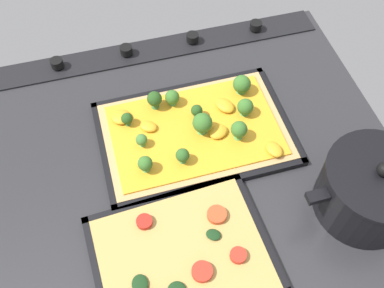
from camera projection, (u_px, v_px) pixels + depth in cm
name	position (u px, v px, depth cm)	size (l,w,h in cm)	color
ground_plane	(198.00, 167.00, 86.77)	(77.50, 71.14, 3.00)	#28282B
stove_control_panel	(160.00, 47.00, 102.49)	(74.40, 7.00, 2.60)	black
baking_tray_front	(195.00, 134.00, 88.91)	(37.87, 25.68, 1.30)	black
broccoli_pizza	(196.00, 128.00, 87.91)	(35.45, 23.27, 6.01)	tan
baking_tray_back	(182.00, 256.00, 74.73)	(30.79, 25.19, 1.30)	black
veggie_pizza_back	(183.00, 255.00, 74.13)	(28.26, 22.66, 1.90)	tan
cooking_pot	(370.00, 190.00, 75.91)	(24.55, 17.70, 13.49)	black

